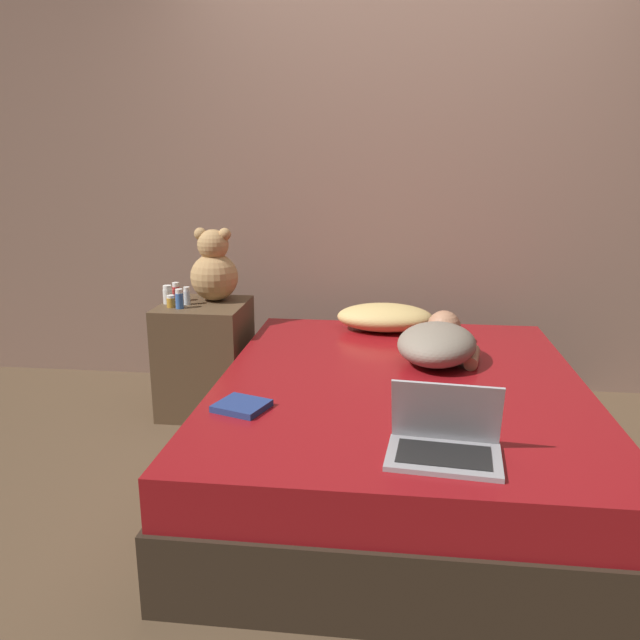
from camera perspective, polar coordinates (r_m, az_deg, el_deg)
ground_plane at (r=2.81m, az=7.05°, el=-14.22°), size 12.00×12.00×0.00m
wall_back at (r=3.70m, az=7.72°, el=13.68°), size 8.00×0.06×2.60m
bed at (r=2.71m, az=7.20°, el=-9.99°), size 1.53×1.91×0.46m
nightstand at (r=3.45m, az=-10.41°, el=-3.38°), size 0.44×0.47×0.60m
pillow at (r=3.32m, az=5.96°, el=0.25°), size 0.51×0.32×0.14m
person_lying at (r=2.87m, az=10.79°, el=-1.97°), size 0.42×0.65×0.17m
laptop at (r=1.98m, az=11.31°, el=-10.69°), size 0.36×0.26×0.23m
teddy_bear at (r=3.41m, az=-9.67°, el=4.60°), size 0.26×0.26×0.39m
bottle_clear at (r=3.36m, az=-12.08°, el=2.16°), size 0.03×0.03×0.10m
bottle_amber at (r=3.32m, az=-13.48°, el=1.67°), size 0.04×0.04×0.06m
bottle_red at (r=3.44m, az=-13.03°, el=2.49°), size 0.04×0.04×0.10m
bottle_white at (r=3.40m, az=-13.76°, el=2.26°), size 0.05×0.05×0.10m
bottle_blue at (r=3.28m, az=-12.74°, el=1.88°), size 0.04×0.04×0.10m
book at (r=2.31m, az=-7.17°, el=-7.80°), size 0.22×0.21×0.02m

